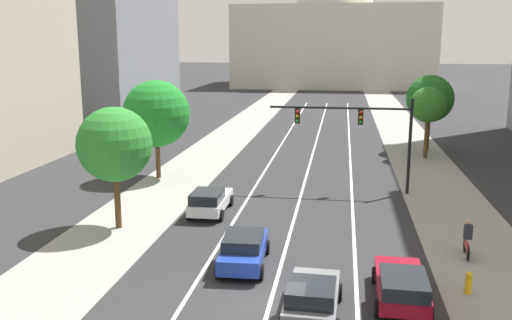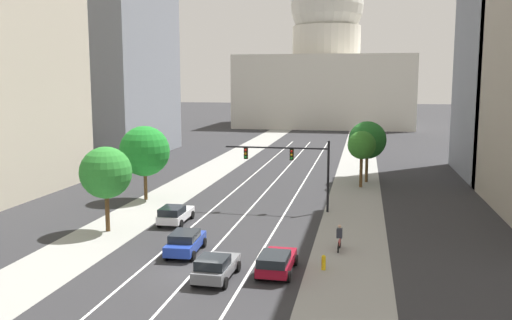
% 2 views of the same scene
% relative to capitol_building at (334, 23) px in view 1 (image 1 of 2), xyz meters
% --- Properties ---
extents(ground_plane, '(400.00, 400.00, 0.00)m').
position_rel_capitol_building_xyz_m(ground_plane, '(0.00, -67.25, -13.36)').
color(ground_plane, '#2B2B2D').
extents(sidewalk_left, '(4.97, 130.00, 0.01)m').
position_rel_capitol_building_xyz_m(sidewalk_left, '(-8.83, -72.25, -13.36)').
color(sidewalk_left, gray).
rests_on(sidewalk_left, ground).
extents(sidewalk_right, '(4.97, 130.00, 0.01)m').
position_rel_capitol_building_xyz_m(sidewalk_right, '(8.83, -72.25, -13.36)').
color(sidewalk_right, gray).
rests_on(sidewalk_right, ground).
extents(lane_stripe_left, '(0.16, 90.00, 0.01)m').
position_rel_capitol_building_xyz_m(lane_stripe_left, '(-3.17, -82.25, -13.35)').
color(lane_stripe_left, white).
rests_on(lane_stripe_left, ground).
extents(lane_stripe_center, '(0.16, 90.00, 0.01)m').
position_rel_capitol_building_xyz_m(lane_stripe_center, '(0.00, -82.25, -13.35)').
color(lane_stripe_center, white).
rests_on(lane_stripe_center, ground).
extents(lane_stripe_right, '(0.16, 90.00, 0.01)m').
position_rel_capitol_building_xyz_m(lane_stripe_right, '(3.17, -82.25, -13.35)').
color(lane_stripe_right, white).
rests_on(lane_stripe_right, ground).
extents(capitol_building, '(40.96, 27.08, 38.55)m').
position_rel_capitol_building_xyz_m(capitol_building, '(0.00, 0.00, 0.00)').
color(capitol_building, beige).
rests_on(capitol_building, ground).
extents(car_white, '(2.00, 4.32, 1.46)m').
position_rel_capitol_building_xyz_m(car_white, '(-4.75, -96.70, -12.60)').
color(car_white, silver).
rests_on(car_white, ground).
extents(car_gray, '(2.07, 4.09, 1.45)m').
position_rel_capitol_building_xyz_m(car_gray, '(1.58, -107.96, -12.61)').
color(car_gray, slate).
rests_on(car_gray, ground).
extents(car_blue, '(2.11, 4.32, 1.45)m').
position_rel_capitol_building_xyz_m(car_blue, '(-1.58, -103.73, -12.59)').
color(car_blue, '#1E389E').
rests_on(car_blue, ground).
extents(car_crimson, '(2.03, 4.34, 1.40)m').
position_rel_capitol_building_xyz_m(car_crimson, '(4.75, -106.42, -12.62)').
color(car_crimson, maroon).
rests_on(car_crimson, ground).
extents(traffic_signal_mast, '(8.92, 0.39, 6.05)m').
position_rel_capitol_building_xyz_m(traffic_signal_mast, '(3.68, -90.58, -9.07)').
color(traffic_signal_mast, black).
rests_on(traffic_signal_mast, ground).
extents(fire_hydrant, '(0.26, 0.35, 0.91)m').
position_rel_capitol_building_xyz_m(fire_hydrant, '(7.38, -105.17, -12.90)').
color(fire_hydrant, yellow).
rests_on(fire_hydrant, ground).
extents(cyclist, '(0.38, 1.70, 1.72)m').
position_rel_capitol_building_xyz_m(cyclist, '(8.11, -101.21, -12.51)').
color(cyclist, black).
rests_on(cyclist, ground).
extents(street_tree_mid_left, '(4.65, 4.65, 6.91)m').
position_rel_capitol_building_xyz_m(street_tree_mid_left, '(-10.35, -88.90, -8.79)').
color(street_tree_mid_left, '#51381E').
rests_on(street_tree_mid_left, ground).
extents(street_tree_far_right, '(2.91, 2.91, 5.89)m').
position_rel_capitol_building_xyz_m(street_tree_far_right, '(9.31, -78.91, -8.96)').
color(street_tree_far_right, '#51381E').
rests_on(street_tree_far_right, ground).
extents(street_tree_near_right, '(4.08, 4.08, 6.68)m').
position_rel_capitol_building_xyz_m(street_tree_near_right, '(9.88, -75.77, -8.74)').
color(street_tree_near_right, '#51381E').
rests_on(street_tree_near_right, ground).
extents(street_tree_near_left, '(3.80, 3.80, 6.30)m').
position_rel_capitol_building_xyz_m(street_tree_near_left, '(-8.88, -99.77, -8.98)').
color(street_tree_near_left, '#51381E').
rests_on(street_tree_near_left, ground).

